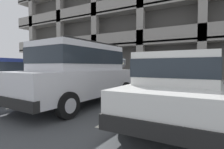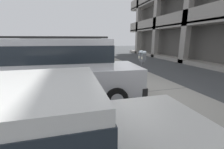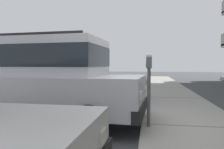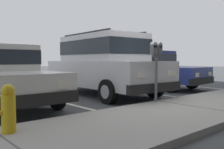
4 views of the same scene
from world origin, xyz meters
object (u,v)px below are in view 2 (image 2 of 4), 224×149
at_px(red_sedan, 57,63).
at_px(dark_hatchback, 24,149).
at_px(silver_suv, 63,68).
at_px(parking_meter_near, 142,62).

relative_size(red_sedan, dark_hatchback, 1.03).
xyz_separation_m(silver_suv, red_sedan, (-2.89, -0.42, -0.27)).
xyz_separation_m(silver_suv, parking_meter_near, (0.33, 2.49, 0.14)).
xyz_separation_m(silver_suv, dark_hatchback, (3.19, -0.28, -0.27)).
distance_m(red_sedan, dark_hatchback, 6.08).
bearing_deg(silver_suv, dark_hatchback, -1.52).
bearing_deg(dark_hatchback, red_sedan, -178.18).
height_order(red_sedan, parking_meter_near, parking_meter_near).
distance_m(silver_suv, dark_hatchback, 3.21).
bearing_deg(parking_meter_near, red_sedan, -137.83).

